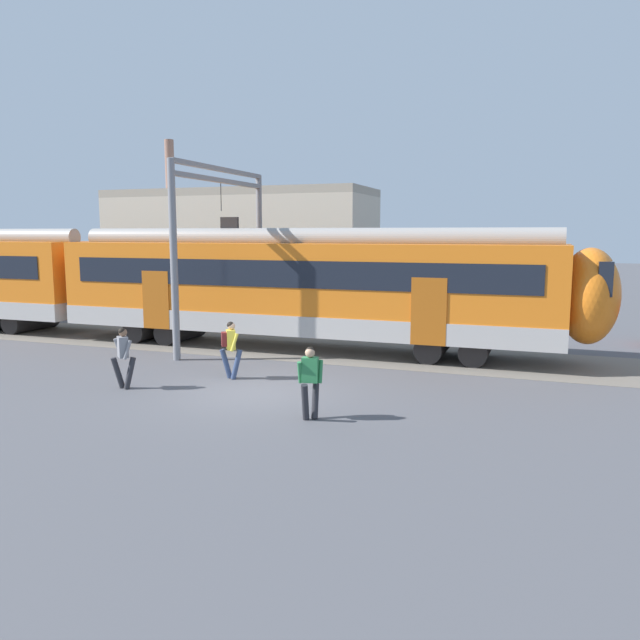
{
  "coord_description": "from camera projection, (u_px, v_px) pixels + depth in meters",
  "views": [
    {
      "loc": [
        7.09,
        -14.4,
        4.17
      ],
      "look_at": [
        0.82,
        2.77,
        1.6
      ],
      "focal_mm": 35.0,
      "sensor_mm": 36.0,
      "label": 1
    }
  ],
  "objects": [
    {
      "name": "pedestrian_yellow",
      "position": [
        230.0,
        345.0,
        17.79
      ],
      "size": [
        0.71,
        0.5,
        1.67
      ],
      "color": "navy",
      "rests_on": "ground"
    },
    {
      "name": "commuter_train",
      "position": [
        102.0,
        281.0,
        25.1
      ],
      "size": [
        38.05,
        3.07,
        4.73
      ],
      "color": "#B2ADA8",
      "rests_on": "ground"
    },
    {
      "name": "catenary_gantry",
      "position": [
        222.0,
        229.0,
        22.95
      ],
      "size": [
        0.24,
        6.64,
        6.53
      ],
      "color": "gray",
      "rests_on": "ground"
    },
    {
      "name": "pedestrian_grey",
      "position": [
        123.0,
        353.0,
        16.67
      ],
      "size": [
        0.67,
        0.45,
        1.67
      ],
      "color": "#28282D",
      "rests_on": "ground"
    },
    {
      "name": "track_bed",
      "position": [
        57.0,
        332.0,
        26.26
      ],
      "size": [
        80.0,
        4.4,
        0.01
      ],
      "primitive_type": "cube",
      "color": "slate",
      "rests_on": "ground"
    },
    {
      "name": "background_building",
      "position": [
        240.0,
        251.0,
        33.38
      ],
      "size": [
        14.1,
        5.0,
        9.2
      ],
      "color": "beige",
      "rests_on": "ground"
    },
    {
      "name": "ground_plane",
      "position": [
        255.0,
        392.0,
        16.38
      ],
      "size": [
        160.0,
        160.0,
        0.0
      ],
      "primitive_type": "plane",
      "color": "#515156"
    },
    {
      "name": "pedestrian_green",
      "position": [
        310.0,
        376.0,
        13.91
      ],
      "size": [
        0.54,
        0.68,
        1.67
      ],
      "color": "#28282D",
      "rests_on": "ground"
    }
  ]
}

